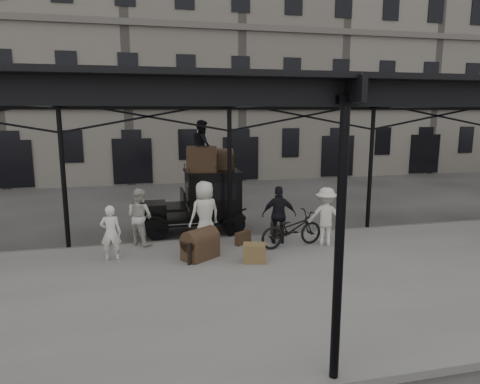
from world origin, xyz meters
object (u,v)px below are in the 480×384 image
object	(u,v)px
porter_left	(111,233)
steamer_trunk_platform	(200,246)
taxi	(204,198)
bicycle	(292,229)
steamer_trunk_roof_near	(202,161)
porter_official	(279,215)

from	to	relation	value
porter_left	steamer_trunk_platform	bearing A→B (deg)	174.49
taxi	bicycle	distance (m)	3.62
steamer_trunk_roof_near	porter_left	bearing A→B (deg)	-128.13
porter_left	bicycle	distance (m)	5.26
taxi	steamer_trunk_roof_near	distance (m)	1.37
taxi	bicycle	xyz separation A→B (m)	(2.26, -2.78, -0.51)
taxi	steamer_trunk_platform	xyz separation A→B (m)	(-0.59, -3.22, -0.69)
porter_left	steamer_trunk_roof_near	bearing A→B (deg)	-134.17
taxi	porter_left	bearing A→B (deg)	-137.03
porter_left	steamer_trunk_platform	size ratio (longest dim) A/B	1.58
porter_left	steamer_trunk_roof_near	world-z (taller)	steamer_trunk_roof_near
taxi	porter_left	xyz separation A→B (m)	(-2.99, -2.79, -0.28)
bicycle	steamer_trunk_platform	distance (m)	2.89
bicycle	taxi	bearing A→B (deg)	27.67
taxi	steamer_trunk_platform	bearing A→B (deg)	-100.36
porter_left	porter_official	bearing A→B (deg)	-170.45
taxi	porter_official	xyz separation A→B (m)	(1.99, -2.37, -0.15)
porter_official	steamer_trunk_platform	size ratio (longest dim) A/B	1.84
taxi	bicycle	size ratio (longest dim) A/B	1.76
porter_left	steamer_trunk_platform	distance (m)	2.48
porter_left	steamer_trunk_roof_near	xyz separation A→B (m)	(2.91, 2.54, 1.62)
porter_left	bicycle	size ratio (longest dim) A/B	0.75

